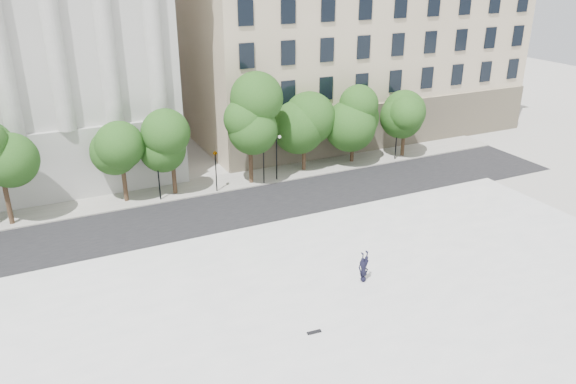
{
  "coord_description": "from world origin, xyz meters",
  "views": [
    {
      "loc": [
        -14.19,
        -20.36,
        18.49
      ],
      "look_at": [
        0.35,
        10.0,
        4.48
      ],
      "focal_mm": 35.0,
      "sensor_mm": 36.0,
      "label": 1
    }
  ],
  "objects_px": {
    "skateboard": "(314,332)",
    "person_lying": "(363,277)",
    "traffic_light_west": "(215,151)",
    "traffic_light_east": "(263,143)"
  },
  "relations": [
    {
      "from": "traffic_light_west",
      "to": "skateboard",
      "type": "distance_m",
      "value": 21.75
    },
    {
      "from": "traffic_light_west",
      "to": "skateboard",
      "type": "xyz_separation_m",
      "value": [
        -1.99,
        -21.42,
        -3.21
      ]
    },
    {
      "from": "traffic_light_east",
      "to": "skateboard",
      "type": "height_order",
      "value": "traffic_light_east"
    },
    {
      "from": "traffic_light_west",
      "to": "person_lying",
      "type": "height_order",
      "value": "traffic_light_west"
    },
    {
      "from": "skateboard",
      "to": "traffic_light_west",
      "type": "bearing_deg",
      "value": 89.66
    },
    {
      "from": "traffic_light_west",
      "to": "traffic_light_east",
      "type": "bearing_deg",
      "value": 0.0
    },
    {
      "from": "skateboard",
      "to": "person_lying",
      "type": "bearing_deg",
      "value": 37.39
    },
    {
      "from": "traffic_light_west",
      "to": "traffic_light_east",
      "type": "xyz_separation_m",
      "value": [
        4.39,
        0.0,
        0.08
      ]
    },
    {
      "from": "traffic_light_east",
      "to": "skateboard",
      "type": "xyz_separation_m",
      "value": [
        -6.38,
        -21.42,
        -3.28
      ]
    },
    {
      "from": "person_lying",
      "to": "skateboard",
      "type": "height_order",
      "value": "person_lying"
    }
  ]
}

